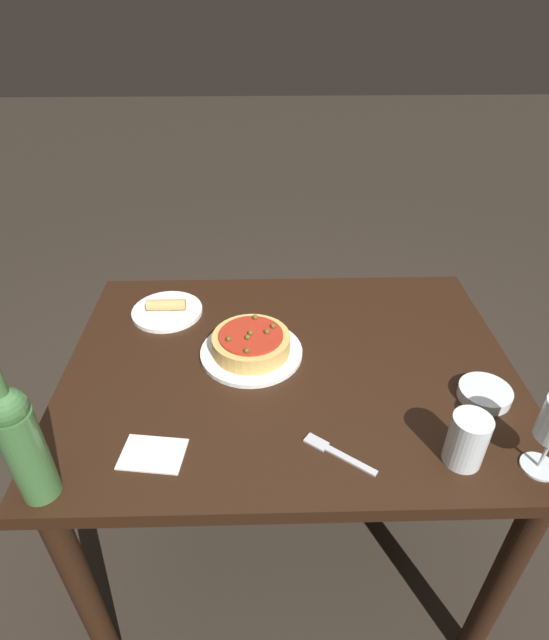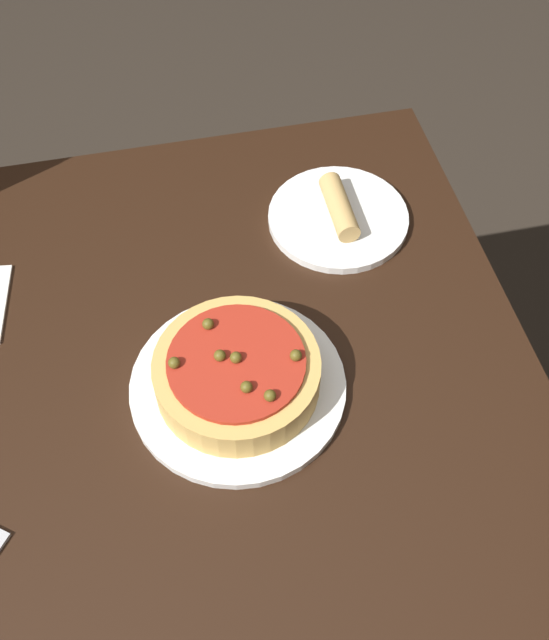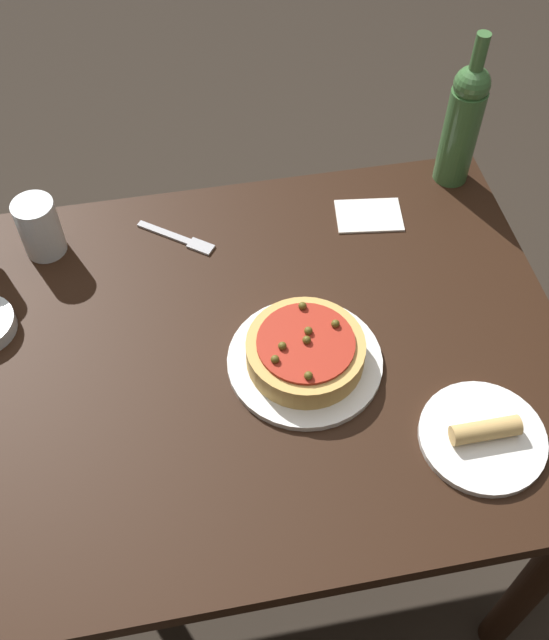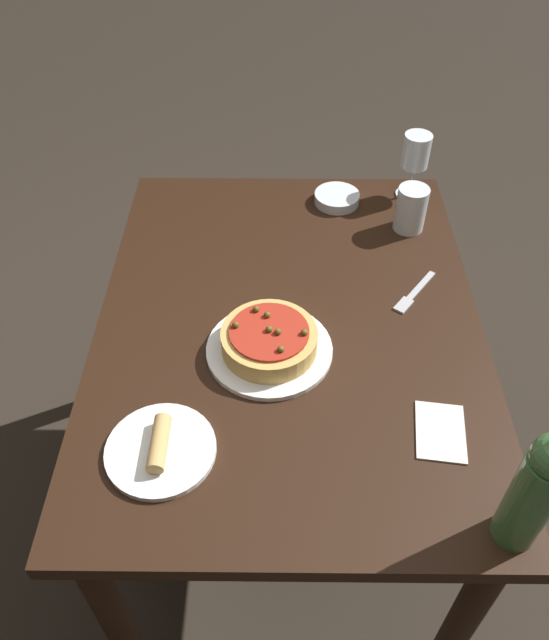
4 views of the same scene
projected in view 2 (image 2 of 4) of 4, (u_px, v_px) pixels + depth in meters
ground_plane at (242, 633)px, 1.46m from camera, size 14.00×14.00×0.00m
dining_table at (223, 505)px, 0.93m from camera, size 1.11×0.83×0.77m
dinner_plate at (238, 386)px, 0.90m from camera, size 0.26×0.26×0.01m
pizza at (237, 372)px, 0.87m from camera, size 0.20×0.20×0.06m
side_plate at (338, 216)px, 1.06m from camera, size 0.20×0.20×0.04m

